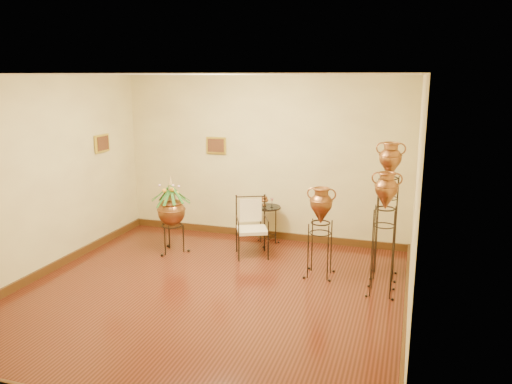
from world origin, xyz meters
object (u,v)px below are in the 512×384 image
(amphora_mid, at_px, (384,233))
(side_table, at_px, (267,224))
(armchair, at_px, (252,228))
(planter_urn, at_px, (171,209))
(amphora_tall, at_px, (387,209))

(amphora_mid, height_order, side_table, amphora_mid)
(armchair, distance_m, side_table, 0.64)
(amphora_mid, xyz_separation_m, planter_urn, (-3.32, 0.62, -0.11))
(amphora_mid, distance_m, side_table, 2.50)
(amphora_tall, xyz_separation_m, amphora_mid, (0.00, -0.59, -0.16))
(armchair, bearing_deg, amphora_tall, -31.23)
(amphora_tall, bearing_deg, amphora_mid, -90.00)
(planter_urn, bearing_deg, armchair, 8.84)
(amphora_mid, relative_size, armchair, 1.75)
(amphora_tall, xyz_separation_m, armchair, (-2.04, 0.24, -0.52))
(amphora_tall, height_order, planter_urn, amphora_tall)
(amphora_mid, height_order, armchair, amphora_mid)
(planter_urn, bearing_deg, amphora_tall, -0.67)
(amphora_tall, relative_size, side_table, 2.34)
(amphora_mid, relative_size, side_table, 1.98)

